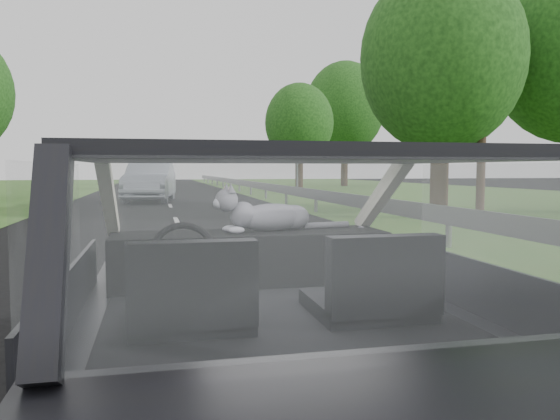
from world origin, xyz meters
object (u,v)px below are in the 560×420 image
subject_car (272,304)px  utility_pole (483,88)px  other_car (150,182)px  highway_sign (297,169)px  cat (272,215)px

subject_car → utility_pole: bearing=52.9°
other_car → highway_sign: highway_sign is taller
other_car → utility_pole: (8.67, -10.83, 2.66)m
cat → other_car: other_car is taller
subject_car → highway_sign: (7.13, 26.65, 0.66)m
subject_car → other_car: bearing=92.0°
highway_sign → other_car: bearing=-121.3°
cat → highway_sign: bearing=60.3°
cat → highway_sign: size_ratio=0.23×
subject_car → highway_sign: bearing=75.0°
utility_pole → cat: bearing=-128.4°
highway_sign → utility_pole: size_ratio=0.40×
other_car → highway_sign: (7.87, 5.35, 0.56)m
cat → subject_car: bearing=-116.4°
cat → highway_sign: 26.94m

